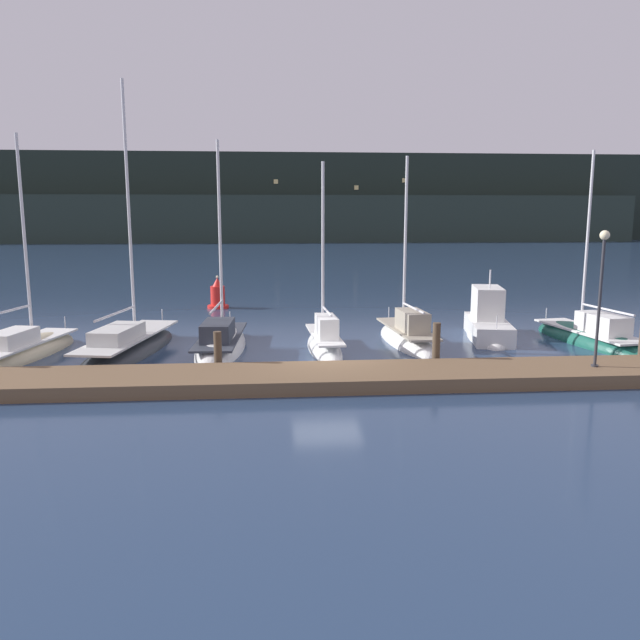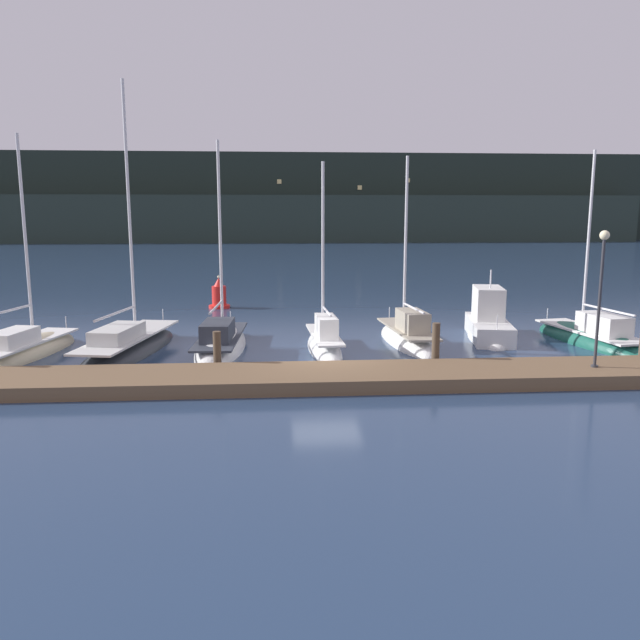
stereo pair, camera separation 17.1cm
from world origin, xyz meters
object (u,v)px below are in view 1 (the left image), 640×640
Objects in this scene: sailboat_berth_1 at (25,354)px; dock_lamppost at (601,278)px; channel_buoy at (218,296)px; sailboat_berth_7 at (590,340)px; sailboat_berth_5 at (407,340)px; motorboat_berth_6 at (488,329)px; sailboat_berth_4 at (324,346)px; sailboat_berth_2 at (128,350)px; sailboat_berth_3 at (221,347)px.

sailboat_berth_1 is 21.37m from dock_lamppost.
sailboat_berth_7 is at bearing -33.95° from channel_buoy.
motorboat_berth_6 is at bearing 13.75° from sailboat_berth_5.
motorboat_berth_6 is (7.55, 2.08, 0.22)m from sailboat_berth_4.
dock_lamppost is (-2.85, -5.72, 3.32)m from sailboat_berth_7.
sailboat_berth_7 is at bearing 3.14° from sailboat_berth_4.
sailboat_berth_1 is at bearing -179.68° from sailboat_berth_4.
sailboat_berth_2 is at bearing -178.58° from sailboat_berth_7.
sailboat_berth_2 reaches higher than sailboat_berth_3.
motorboat_berth_6 is 2.84× the size of channel_buoy.
sailboat_berth_7 is at bearing 0.20° from sailboat_berth_3.
sailboat_berth_2 is 5.84× the size of channel_buoy.
sailboat_berth_5 is 14.05m from channel_buoy.
motorboat_berth_6 is at bearing -37.67° from channel_buoy.
sailboat_berth_1 reaches higher than channel_buoy.
sailboat_berth_5 is at bearing 17.09° from sailboat_berth_4.
sailboat_berth_2 is at bearing -172.88° from motorboat_berth_6.
sailboat_berth_3 reaches higher than channel_buoy.
sailboat_berth_5 is (11.53, 0.97, 0.03)m from sailboat_berth_2.
sailboat_berth_4 is at bearing -66.28° from channel_buoy.
channel_buoy is at bearing 129.34° from dock_lamppost.
sailboat_berth_1 is 23.37m from sailboat_berth_7.
sailboat_berth_5 is at bearing 176.45° from sailboat_berth_7.
sailboat_berth_5 reaches higher than dock_lamppost.
dock_lamppost is at bearing -13.75° from sailboat_berth_1.
sailboat_berth_4 is (11.79, 0.07, 0.10)m from sailboat_berth_1.
channel_buoy is 0.42× the size of dock_lamppost.
sailboat_berth_5 is 0.96× the size of sailboat_berth_7.
sailboat_berth_3 is (3.63, 0.43, -0.03)m from sailboat_berth_2.
dock_lamppost is at bearing -116.54° from sailboat_berth_7.
sailboat_berth_3 is at bearing -172.76° from motorboat_berth_6.
sailboat_berth_3 is 1.03× the size of sailboat_berth_7.
sailboat_berth_2 reaches higher than sailboat_berth_4.
sailboat_berth_2 is 12.11m from channel_buoy.
sailboat_berth_1 is 11.79m from sailboat_berth_4.
sailboat_berth_4 is 7.83m from motorboat_berth_6.
sailboat_berth_3 is 11.88m from motorboat_berth_6.
sailboat_berth_7 is at bearing 1.72° from sailboat_berth_1.
sailboat_berth_4 reaches higher than channel_buoy.
sailboat_berth_2 is 1.38× the size of sailboat_berth_4.
dock_lamppost is (16.58, -5.23, 3.31)m from sailboat_berth_2.
sailboat_berth_4 is 11.59m from sailboat_berth_7.
sailboat_berth_7 is (19.43, 0.48, -0.02)m from sailboat_berth_2.
dock_lamppost is at bearing -23.62° from sailboat_berth_3.
sailboat_berth_4 is at bearing -162.91° from sailboat_berth_5.
sailboat_berth_2 is 3.66m from sailboat_berth_3.
sailboat_berth_3 is 1.13× the size of sailboat_berth_4.
motorboat_berth_6 is (3.89, 0.95, 0.25)m from sailboat_berth_5.
sailboat_berth_5 is 7.92m from sailboat_berth_7.
sailboat_berth_2 is 17.70m from dock_lamppost.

